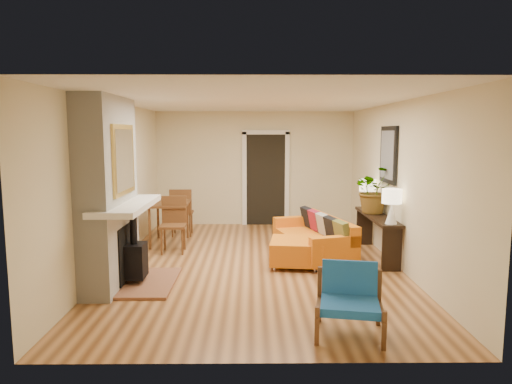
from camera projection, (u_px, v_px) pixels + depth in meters
room_shell at (283, 174)px, 9.88m from camera, size 6.50×6.50×6.50m
fireplace at (111, 197)px, 6.26m from camera, size 1.09×1.68×2.60m
sofa at (316, 237)px, 7.83m from camera, size 1.29×2.04×0.75m
ottoman at (297, 251)px, 7.29m from camera, size 0.91×0.91×0.42m
blue_chair at (350, 296)px, 4.85m from camera, size 0.80×0.79×0.73m
dining_table at (173, 210)px, 8.72m from camera, size 0.80×1.84×0.99m
console_table at (377, 224)px, 7.77m from camera, size 0.34×1.85×0.72m
lamp_near at (392, 202)px, 6.96m from camera, size 0.30×0.30×0.54m
lamp_far at (367, 190)px, 8.42m from camera, size 0.30×0.30×0.54m
houseplant at (374, 190)px, 7.90m from camera, size 0.86×0.78×0.82m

